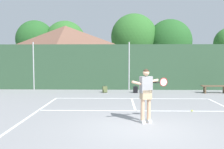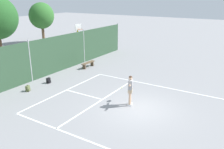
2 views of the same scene
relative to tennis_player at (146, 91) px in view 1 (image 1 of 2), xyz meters
The scene contains 10 objects.
ground_plane 1.30m from the tennis_player, 109.95° to the right, with size 120.00×120.00×0.00m, color gray.
court_markings 1.13m from the tennis_player, behind, with size 8.30×11.10×0.01m.
chainlink_fence 8.38m from the tennis_player, 91.58° to the left, with size 26.09×0.09×3.22m.
clubhouse_building 14.24m from the tennis_player, 112.94° to the left, with size 6.78×4.52×4.88m.
treeline_backdrop 19.73m from the tennis_player, 92.06° to the left, with size 25.51×4.57×6.95m.
tennis_player is the anchor object (origin of this frame).
tennis_ball 2.94m from the tennis_player, 40.11° to the left, with size 0.07×0.07×0.07m, color #CCE033.
backpack_olive 7.26m from the tennis_player, 104.40° to the left, with size 0.32×0.31×0.46m.
backpack_black 7.02m from the tennis_player, 89.05° to the left, with size 0.29×0.26×0.46m.
courtside_bench 8.55m from the tennis_player, 54.29° to the left, with size 1.60×0.36×0.48m.
Camera 1 is at (-0.72, -7.87, 2.30)m, focal length 40.08 mm.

